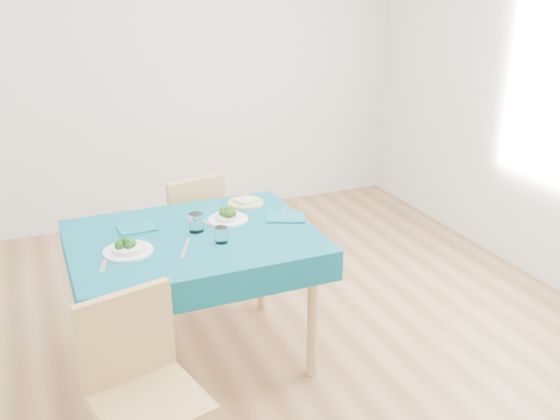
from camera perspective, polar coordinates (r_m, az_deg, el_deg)
name	(u,v)px	position (r m, az deg, el deg)	size (l,w,h in m)	color
room_shell	(280,118)	(3.16, 0.00, 8.43)	(4.02, 4.52, 2.73)	brown
table	(196,299)	(3.43, -7.65, -8.10)	(1.25, 0.95, 0.76)	#095367
chair_near	(148,387)	(2.61, -11.94, -15.55)	(0.41, 0.45, 1.02)	tan
chair_far	(187,228)	(4.10, -8.52, -1.59)	(0.38, 0.41, 0.94)	tan
bowl_near	(128,246)	(3.11, -13.76, -3.17)	(0.24, 0.24, 0.07)	white
bowl_far	(228,215)	(3.41, -4.79, -0.44)	(0.22, 0.22, 0.07)	white
fork_near	(104,264)	(3.03, -15.76, -4.79)	(0.02, 0.17, 0.00)	silver
knife_near	(185,248)	(3.11, -8.65, -3.50)	(0.02, 0.23, 0.00)	silver
fork_far	(208,223)	(3.40, -6.59, -1.20)	(0.03, 0.19, 0.00)	silver
knife_far	(285,215)	(3.48, 0.48, -0.47)	(0.02, 0.20, 0.00)	silver
napkin_near	(137,228)	(3.38, -12.94, -1.64)	(0.19, 0.14, 0.01)	#0D5E72
napkin_far	(285,218)	(3.44, 0.50, -0.69)	(0.21, 0.15, 0.01)	#0D5E72
tumbler_center	(196,223)	(3.29, -7.67, -1.15)	(0.08, 0.08, 0.10)	white
tumbler_side	(221,235)	(3.14, -5.39, -2.28)	(0.06, 0.06, 0.08)	white
side_plate	(245,202)	(3.67, -3.17, 0.70)	(0.21, 0.21, 0.01)	#AFBE5C
bread_slice	(245,200)	(3.66, -3.18, 0.89)	(0.10, 0.10, 0.02)	beige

